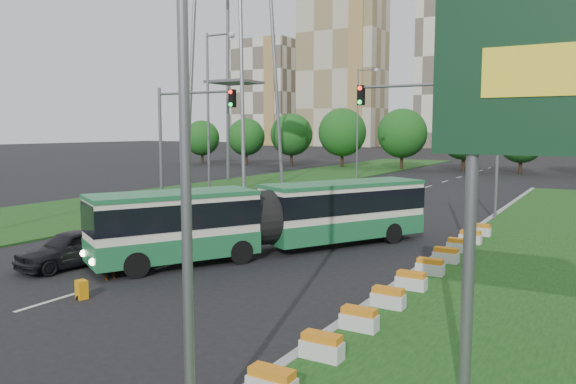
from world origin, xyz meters
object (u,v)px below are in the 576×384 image
Objects in this scene: traffic_mast_left at (180,131)px; articulated_bus at (268,217)px; car_left_far at (252,202)px; pedestrian at (110,258)px; car_left_near at (72,248)px; traffic_mast_median at (435,132)px; shopping_trolley at (82,290)px.

traffic_mast_left is 0.51× the size of articulated_bus.
car_left_far is 16.45m from pedestrian.
car_left_far is at bearing 55.84° from traffic_mast_left.
traffic_mast_left is 12.97m from car_left_near.
car_left_near is (-5.33, -6.25, -0.84)m from articulated_bus.
traffic_mast_median is 17.49m from shopping_trolley.
car_left_near is at bearing 96.65° from pedestrian.
car_left_near is 7.14× the size of shopping_trolley.
car_left_near is (-11.00, -12.39, -4.60)m from traffic_mast_median.
traffic_mast_median is 0.51× the size of articulated_bus.
traffic_mast_median is 4.94× the size of pedestrian.
articulated_bus is at bearing 57.00° from car_left_near.
car_left_far is (-6.88, 8.97, -0.80)m from articulated_bus.
traffic_mast_left reaches higher than car_left_near.
articulated_bus is 7.35m from pedestrian.
shopping_trolley is (3.89, -2.77, -0.44)m from car_left_near.
pedestrian reaches higher than shopping_trolley.
articulated_bus is (-5.68, -6.14, -3.76)m from traffic_mast_median.
traffic_mast_left reaches higher than shopping_trolley.
articulated_bus is 25.65× the size of shopping_trolley.
shopping_trolley is at bearing -28.05° from car_left_near.
shopping_trolley is at bearing -60.41° from traffic_mast_left.
articulated_bus is 11.33m from car_left_far.
shopping_trolley is (-7.11, -15.16, -5.05)m from traffic_mast_median.
articulated_bus is 9.23m from shopping_trolley.
pedestrian is 2.64× the size of shopping_trolley.
traffic_mast_left is 6.50m from car_left_far.
articulated_bus is at bearing -0.71° from pedestrian.
pedestrian is at bearing -59.72° from traffic_mast_left.
car_left_near is at bearing -101.52° from articulated_bus.
articulated_bus reaches higher than pedestrian.
car_left_near reaches higher than shopping_trolley.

